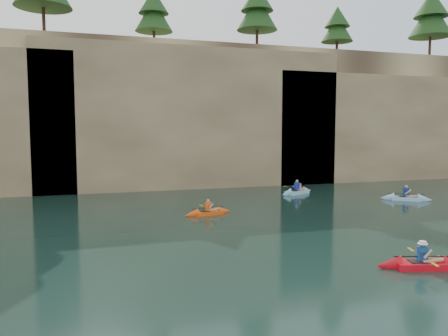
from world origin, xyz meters
name	(u,v)px	position (x,y,z in m)	size (l,w,h in m)	color
ground	(311,286)	(0.00, 0.00, 0.00)	(160.00, 160.00, 0.00)	black
cliff	(156,115)	(0.00, 30.00, 6.00)	(70.00, 16.00, 12.00)	tan
cliff_slab_center	(195,116)	(2.00, 22.60, 5.70)	(24.00, 2.40, 11.40)	tan
cliff_slab_east	(403,126)	(22.00, 22.60, 4.92)	(26.00, 2.40, 9.84)	tan
sea_cave_center	(119,170)	(-4.00, 21.95, 1.60)	(3.50, 1.00, 3.20)	black
sea_cave_east	(290,158)	(10.00, 21.95, 2.25)	(5.00, 1.00, 4.50)	black
main_kayaker	(422,264)	(4.38, 0.34, 0.15)	(3.20, 2.08, 1.16)	red
kayaker_orange	(208,212)	(-0.02, 11.47, 0.13)	(2.87, 2.10, 1.06)	#FF5310
kayaker_ltblue_near	(406,198)	(13.68, 12.15, 0.16)	(3.04, 2.45, 1.26)	#98C9FF
kayaker_ltblue_mid	(297,192)	(8.16, 16.92, 0.16)	(3.33, 2.28, 1.26)	#8BC8E9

